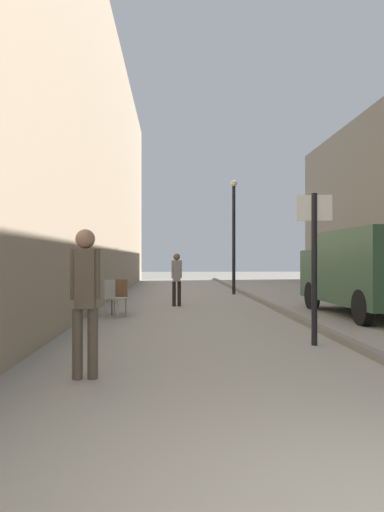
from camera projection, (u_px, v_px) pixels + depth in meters
name	position (u px, v px, depth m)	size (l,w,h in m)	color
ground_plane	(220.00, 309.00, 14.14)	(80.00, 80.00, 0.00)	gray
building_facade_left	(53.00, 131.00, 13.97)	(2.65, 40.00, 10.46)	gray
kerb_strip	(273.00, 306.00, 14.21)	(0.16, 40.00, 0.12)	slate
pedestrian_main_foreground	(85.00, 292.00, 5.87)	(0.37, 0.24, 1.84)	brown
pedestrian_mid_block	(177.00, 276.00, 14.87)	(0.32, 0.21, 1.65)	black
delivery_van	(369.00, 270.00, 12.29)	(2.18, 5.05, 2.20)	#335138
street_sign_post	(314.00, 255.00, 8.16)	(0.60, 0.14, 2.60)	black
lamp_post	(234.00, 229.00, 19.85)	(0.28, 0.28, 4.76)	black
cafe_chair_near_window	(113.00, 295.00, 12.16)	(0.60, 0.60, 0.94)	#B7B2A8
cafe_chair_by_doorway	(119.00, 294.00, 12.66)	(0.49, 0.49, 0.94)	brown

